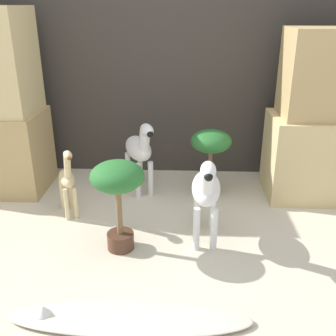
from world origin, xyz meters
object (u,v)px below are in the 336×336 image
object	(u,v)px
potted_palm_back	(211,147)
surfboard	(127,318)
potted_palm_front	(118,186)
giraffe_figurine	(67,180)
zebra_right	(206,190)
zebra_left	(140,149)

from	to	relation	value
potted_palm_back	surfboard	distance (m)	1.62
potted_palm_front	potted_palm_back	distance (m)	1.05
giraffe_figurine	surfboard	size ratio (longest dim) A/B	0.46
surfboard	zebra_right	bearing A→B (deg)	61.32
zebra_left	surfboard	distance (m)	1.55
potted_palm_back	zebra_right	bearing A→B (deg)	-95.33
zebra_right	surfboard	size ratio (longest dim) A/B	0.52
zebra_left	potted_palm_front	distance (m)	0.86
zebra_right	giraffe_figurine	bearing A→B (deg)	162.89
zebra_right	zebra_left	size ratio (longest dim) A/B	1.00
potted_palm_front	surfboard	xyz separation A→B (m)	(0.13, -0.65, -0.43)
zebra_right	zebra_left	bearing A→B (deg)	124.58
potted_palm_front	potted_palm_back	xyz separation A→B (m)	(0.62, 0.85, -0.04)
potted_palm_front	giraffe_figurine	bearing A→B (deg)	137.03
surfboard	zebra_left	bearing A→B (deg)	93.76
zebra_right	surfboard	bearing A→B (deg)	-118.68
potted_palm_front	surfboard	distance (m)	0.79
zebra_left	potted_palm_front	xyz separation A→B (m)	(-0.04, -0.86, 0.07)
zebra_left	potted_palm_front	bearing A→B (deg)	-92.39
zebra_right	surfboard	xyz separation A→B (m)	(-0.41, -0.76, -0.36)
zebra_left	giraffe_figurine	size ratio (longest dim) A/B	1.14
giraffe_figurine	surfboard	distance (m)	1.25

